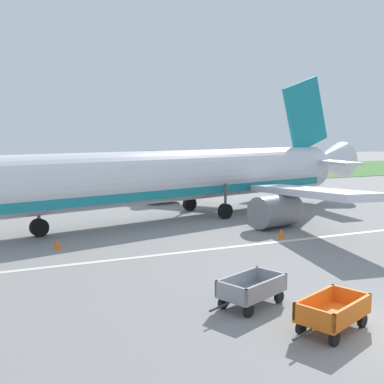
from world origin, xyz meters
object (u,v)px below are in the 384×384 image
(baggage_cart_second_in_row, at_px, (252,290))
(traffic_cone_near_plane, at_px, (57,244))
(airplane, at_px, (191,176))
(traffic_cone_mid_apron, at_px, (281,233))
(baggage_cart_nearest, at_px, (333,312))

(baggage_cart_second_in_row, xyz_separation_m, traffic_cone_near_plane, (-5.31, 11.42, -0.33))
(airplane, relative_size, traffic_cone_near_plane, 67.86)
(baggage_cart_second_in_row, distance_m, traffic_cone_near_plane, 12.60)
(traffic_cone_near_plane, distance_m, traffic_cone_mid_apron, 12.90)
(traffic_cone_mid_apron, bearing_deg, baggage_cart_nearest, -117.47)
(traffic_cone_near_plane, bearing_deg, baggage_cart_second_in_row, -65.06)
(baggage_cart_nearest, xyz_separation_m, baggage_cart_second_in_row, (-1.22, 2.92, 0.00))
(airplane, xyz_separation_m, baggage_cart_nearest, (-4.12, -20.64, -2.45))
(airplane, xyz_separation_m, traffic_cone_near_plane, (-10.66, -6.30, -2.78))
(baggage_cart_nearest, height_order, traffic_cone_mid_apron, baggage_cart_nearest)
(traffic_cone_near_plane, bearing_deg, traffic_cone_mid_apron, -11.62)
(airplane, relative_size, baggage_cart_second_in_row, 10.48)
(traffic_cone_near_plane, relative_size, traffic_cone_mid_apron, 0.93)
(airplane, xyz_separation_m, baggage_cart_second_in_row, (-5.35, -17.72, -2.45))
(airplane, bearing_deg, baggage_cart_nearest, -101.30)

